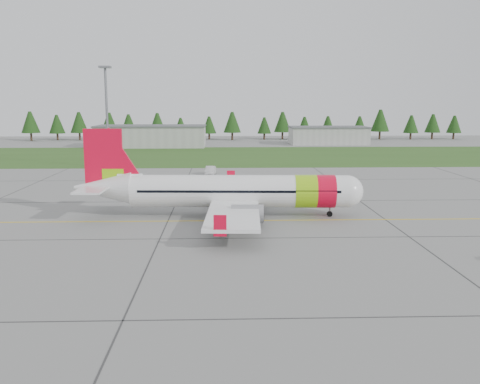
{
  "coord_description": "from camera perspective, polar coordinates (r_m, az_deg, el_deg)",
  "views": [
    {
      "loc": [
        -8.76,
        -51.57,
        13.44
      ],
      "look_at": [
        -6.8,
        7.41,
        3.42
      ],
      "focal_mm": 40.0,
      "sensor_mm": 36.0,
      "label": 1
    }
  ],
  "objects": [
    {
      "name": "service_van",
      "position": [
        99.06,
        -3.19,
        3.23
      ],
      "size": [
        1.8,
        1.71,
        4.82
      ],
      "primitive_type": "imported",
      "rotation": [
        0.0,
        0.0,
        -0.08
      ],
      "color": "silver",
      "rests_on": "ground"
    },
    {
      "name": "aircraft",
      "position": [
        62.9,
        -0.84,
        0.06
      ],
      "size": [
        34.11,
        31.4,
        10.33
      ],
      "rotation": [
        0.0,
        0.0,
        -0.05
      ],
      "color": "white",
      "rests_on": "ground"
    },
    {
      "name": "floodlight_mast",
      "position": [
        112.06,
        -13.99,
        7.6
      ],
      "size": [
        0.5,
        0.5,
        20.0
      ],
      "primitive_type": "cylinder",
      "color": "slate",
      "rests_on": "ground"
    },
    {
      "name": "treeline",
      "position": [
        189.96,
        0.75,
        7.09
      ],
      "size": [
        160.0,
        8.0,
        10.0
      ],
      "primitive_type": null,
      "color": "#1C3F14",
      "rests_on": "ground"
    },
    {
      "name": "hangar_east",
      "position": [
        173.23,
        9.39,
        5.92
      ],
      "size": [
        24.0,
        12.0,
        5.2
      ],
      "primitive_type": "cube",
      "color": "#A8A8A3",
      "rests_on": "ground"
    },
    {
      "name": "taxi_guideline",
      "position": [
        61.69,
        6.32,
        -3.0
      ],
      "size": [
        120.0,
        0.25,
        0.02
      ],
      "primitive_type": "cube",
      "color": "gold",
      "rests_on": "ground"
    },
    {
      "name": "ground",
      "position": [
        54.0,
        7.52,
        -4.86
      ],
      "size": [
        320.0,
        320.0,
        0.0
      ],
      "primitive_type": "plane",
      "color": "gray",
      "rests_on": "ground"
    },
    {
      "name": "grass_strip",
      "position": [
        134.52,
        1.85,
        3.9
      ],
      "size": [
        320.0,
        50.0,
        0.03
      ],
      "primitive_type": "cube",
      "color": "#30561E",
      "rests_on": "ground"
    },
    {
      "name": "hangar_west",
      "position": [
        163.29,
        -9.42,
        5.84
      ],
      "size": [
        32.0,
        14.0,
        6.0
      ],
      "primitive_type": "cube",
      "color": "#A8A8A3",
      "rests_on": "ground"
    }
  ]
}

